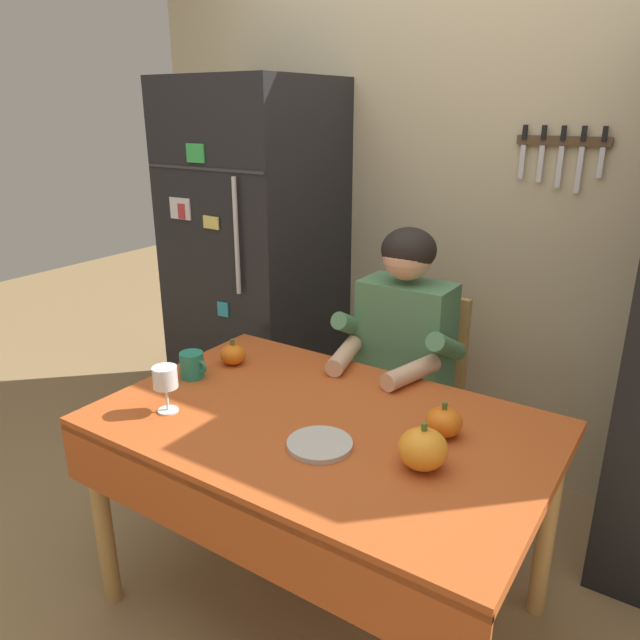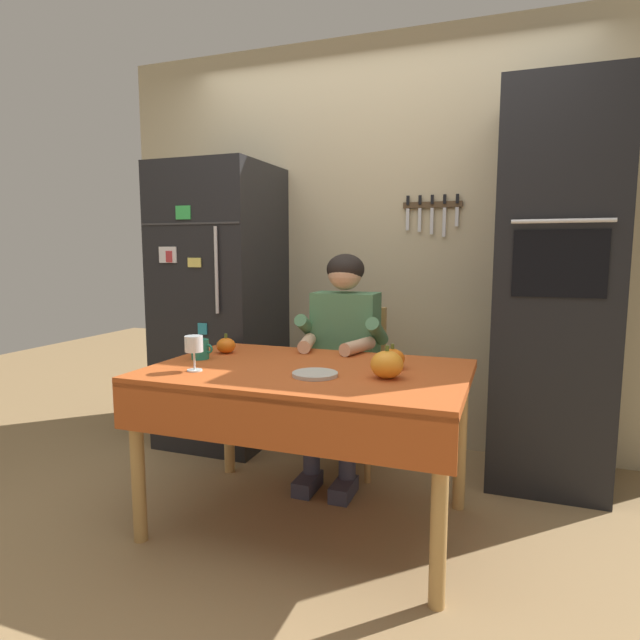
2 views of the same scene
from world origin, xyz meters
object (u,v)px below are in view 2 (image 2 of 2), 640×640
Objects in this scene: coffee_mug at (200,349)px; wine_glass at (194,346)px; dining_table at (307,387)px; pumpkin_large at (226,345)px; chair_behind_person at (351,378)px; pumpkin_small at (392,359)px; seated_person at (342,346)px; pumpkin_medium at (387,365)px; refrigerator at (221,306)px; wall_oven at (553,291)px; serving_tray at (315,374)px.

coffee_mug is 0.27m from wine_glass.
dining_table is 9.00× the size of wine_glass.
chair_behind_person is at bearing 50.15° from pumpkin_large.
pumpkin_small reaches higher than coffee_mug.
pumpkin_large is at bearing -140.78° from seated_person.
pumpkin_medium is (0.40, -0.84, 0.29)m from chair_behind_person.
seated_person is (0.92, -0.28, -0.16)m from refrigerator.
wall_oven is at bearing 24.68° from pumpkin_large.
seated_person reaches higher than pumpkin_small.
wine_glass is 1.54× the size of pumpkin_large.
wine_glass reaches higher than dining_table.
pumpkin_small is 0.38m from serving_tray.
seated_person is (-1.08, -0.32, -0.31)m from wall_oven.
chair_behind_person is 9.21× the size of pumpkin_large.
seated_person is 0.64m from pumpkin_large.
coffee_mug reaches higher than serving_tray.
wall_oven reaches higher than pumpkin_large.
pumpkin_large is (-1.57, -0.72, -0.27)m from wall_oven.
wall_oven reaches higher than pumpkin_medium.
wall_oven is 1.86m from coffee_mug.
seated_person reaches higher than serving_tray.
refrigerator reaches higher than pumpkin_large.
wall_oven is 1.08m from pumpkin_small.
pumpkin_large is at bearing 76.35° from coffee_mug.
seated_person is 0.77m from pumpkin_medium.
pumpkin_small reaches higher than serving_tray.
serving_tray is (-0.97, -1.04, -0.30)m from wall_oven.
seated_person is at bearing 121.68° from pumpkin_medium.
dining_table is 0.81m from chair_behind_person.
pumpkin_large reaches higher than dining_table.
pumpkin_medium is (0.90, -0.25, 0.02)m from pumpkin_large.
pumpkin_large is (0.43, -0.68, -0.12)m from refrigerator.
pumpkin_large is at bearing 159.05° from dining_table.
coffee_mug is (-1.61, -0.89, -0.26)m from wall_oven.
pumpkin_small is at bearing -59.46° from chair_behind_person.
dining_table is at bearing 126.06° from serving_tray.
pumpkin_medium is at bearing -64.43° from chair_behind_person.
refrigerator reaches higher than serving_tray.
seated_person is at bearing 39.22° from pumpkin_large.
wall_oven is at bearing 16.48° from seated_person.
dining_table is (0.95, -0.88, -0.24)m from refrigerator.
pumpkin_large is at bearing 164.55° from pumpkin_medium.
coffee_mug is 0.93m from pumpkin_small.
wall_oven reaches higher than wine_glass.
pumpkin_medium is at bearing -15.45° from pumpkin_large.
refrigerator is 2.01m from wall_oven.
coffee_mug is (0.39, -0.86, -0.11)m from refrigerator.
pumpkin_large is 0.53× the size of serving_tray.
wine_glass is 1.40× the size of pumpkin_small.
chair_behind_person is 8.35× the size of pumpkin_small.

